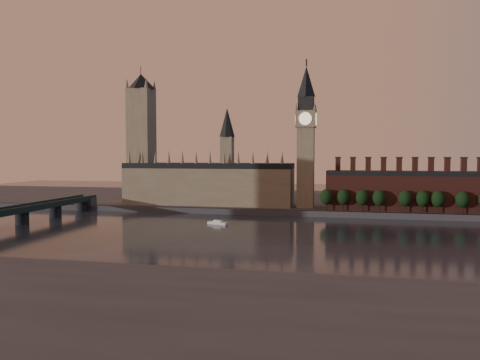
# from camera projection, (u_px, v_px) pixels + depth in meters

# --- Properties ---
(ground) EXTENTS (900.00, 900.00, 0.00)m
(ground) POSITION_uv_depth(u_px,v_px,m) (269.00, 239.00, 236.11)
(ground) COLOR black
(ground) RESTS_ON ground
(north_bank) EXTENTS (900.00, 182.00, 4.00)m
(north_bank) POSITION_uv_depth(u_px,v_px,m) (300.00, 201.00, 409.73)
(north_bank) COLOR #48474D
(north_bank) RESTS_ON ground
(palace_of_westminster) EXTENTS (130.00, 30.30, 74.00)m
(palace_of_westminster) POSITION_uv_depth(u_px,v_px,m) (209.00, 182.00, 360.69)
(palace_of_westminster) COLOR gray
(palace_of_westminster) RESTS_ON north_bank
(victoria_tower) EXTENTS (24.00, 24.00, 108.00)m
(victoria_tower) POSITION_uv_depth(u_px,v_px,m) (141.00, 134.00, 370.49)
(victoria_tower) COLOR gray
(victoria_tower) RESTS_ON north_bank
(big_ben) EXTENTS (15.00, 15.00, 107.00)m
(big_ben) POSITION_uv_depth(u_px,v_px,m) (306.00, 135.00, 338.20)
(big_ben) COLOR gray
(big_ben) RESTS_ON north_bank
(chimney_block) EXTENTS (110.00, 25.00, 37.00)m
(chimney_block) POSITION_uv_depth(u_px,v_px,m) (407.00, 190.00, 325.52)
(chimney_block) COLOR #5D2B23
(chimney_block) RESTS_ON north_bank
(embankment_tree_0) EXTENTS (8.60, 8.60, 14.88)m
(embankment_tree_0) POSITION_uv_depth(u_px,v_px,m) (326.00, 197.00, 321.25)
(embankment_tree_0) COLOR black
(embankment_tree_0) RESTS_ON north_bank
(embankment_tree_1) EXTENTS (8.60, 8.60, 14.88)m
(embankment_tree_1) POSITION_uv_depth(u_px,v_px,m) (343.00, 197.00, 320.45)
(embankment_tree_1) COLOR black
(embankment_tree_1) RESTS_ON north_bank
(embankment_tree_2) EXTENTS (8.60, 8.60, 14.88)m
(embankment_tree_2) POSITION_uv_depth(u_px,v_px,m) (362.00, 198.00, 316.58)
(embankment_tree_2) COLOR black
(embankment_tree_2) RESTS_ON north_bank
(embankment_tree_3) EXTENTS (8.60, 8.60, 14.88)m
(embankment_tree_3) POSITION_uv_depth(u_px,v_px,m) (379.00, 198.00, 314.12)
(embankment_tree_3) COLOR black
(embankment_tree_3) RESTS_ON north_bank
(embankment_tree_4) EXTENTS (8.60, 8.60, 14.88)m
(embankment_tree_4) POSITION_uv_depth(u_px,v_px,m) (405.00, 198.00, 311.18)
(embankment_tree_4) COLOR black
(embankment_tree_4) RESTS_ON north_bank
(embankment_tree_5) EXTENTS (8.60, 8.60, 14.88)m
(embankment_tree_5) POSITION_uv_depth(u_px,v_px,m) (423.00, 199.00, 309.41)
(embankment_tree_5) COLOR black
(embankment_tree_5) RESTS_ON north_bank
(embankment_tree_6) EXTENTS (8.60, 8.60, 14.88)m
(embankment_tree_6) POSITION_uv_depth(u_px,v_px,m) (438.00, 199.00, 306.69)
(embankment_tree_6) COLOR black
(embankment_tree_6) RESTS_ON north_bank
(embankment_tree_7) EXTENTS (8.60, 8.60, 14.88)m
(embankment_tree_7) POSITION_uv_depth(u_px,v_px,m) (462.00, 199.00, 303.85)
(embankment_tree_7) COLOR black
(embankment_tree_7) RESTS_ON north_bank
(river_boat) EXTENTS (13.42, 7.49, 2.58)m
(river_boat) POSITION_uv_depth(u_px,v_px,m) (218.00, 223.00, 285.17)
(river_boat) COLOR silver
(river_boat) RESTS_ON ground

